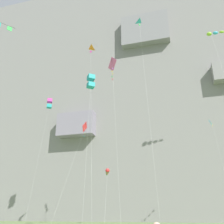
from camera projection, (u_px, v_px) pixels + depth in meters
name	position (u px, v px, depth m)	size (l,w,h in m)	color
cliff_face	(153.00, 92.00, 77.20)	(180.00, 26.23, 72.87)	gray
kite_box_far_right	(49.00, 104.00, 53.06)	(2.29, 2.29, 24.35)	#CC3399
kite_delta_mid_left	(142.00, 35.00, 37.93)	(1.76, 2.55, 28.98)	#38B2D1
kite_windsock_mid_right	(215.00, 33.00, 49.67)	(4.64, 6.04, 35.27)	#8CCC33
kite_box_upper_right	(91.00, 82.00, 37.98)	(1.44, 2.18, 21.34)	teal
kite_windsock_high_right	(107.00, 172.00, 47.03)	(2.41, 8.72, 9.52)	red
kite_diamond_low_left	(112.00, 66.00, 46.49)	(3.00, 3.43, 28.88)	pink
kite_banner_high_left	(214.00, 135.00, 43.56)	(1.69, 4.40, 16.88)	black
kite_delta_upper_left	(89.00, 56.00, 44.56)	(3.43, 4.51, 28.90)	orange
kite_diamond_near_cliff	(84.00, 128.00, 44.90)	(3.11, 5.59, 17.32)	red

